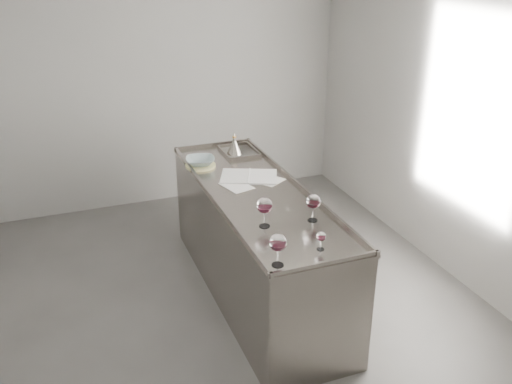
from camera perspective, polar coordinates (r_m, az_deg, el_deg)
name	(u,v)px	position (r m, az deg, el deg)	size (l,w,h in m)	color
room_shell	(205,158)	(3.95, -5.16, 3.36)	(4.54, 5.04, 2.84)	#514E4C
counter	(257,244)	(4.74, 0.06, -5.20)	(0.77, 2.42, 0.97)	gray
wine_glass_left	(278,244)	(3.48, 2.22, -5.17)	(0.11, 0.11, 0.21)	white
wine_glass_middle	(265,206)	(3.94, 0.87, -1.43)	(0.11, 0.11, 0.22)	white
wine_glass_right	(313,202)	(4.04, 5.76, -1.01)	(0.10, 0.10, 0.20)	white
wine_glass_small	(321,237)	(3.70, 6.53, -4.51)	(0.06, 0.06, 0.13)	white
notebook	(249,176)	(4.82, -0.71, 1.57)	(0.56, 0.48, 0.02)	white
loose_paper_top	(264,179)	(4.78, 0.82, 1.32)	(0.22, 0.31, 0.00)	silver
loose_paper_under	(236,186)	(4.65, -1.96, 0.63)	(0.19, 0.27, 0.00)	silver
trivet	(201,165)	(5.07, -5.57, 2.66)	(0.27, 0.27, 0.02)	#CDC785
ceramic_bowl	(200,161)	(5.06, -5.59, 3.09)	(0.25, 0.25, 0.06)	#8CA0A3
wine_funnel	(234,147)	(5.34, -2.17, 4.51)	(0.15, 0.15, 0.22)	gray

